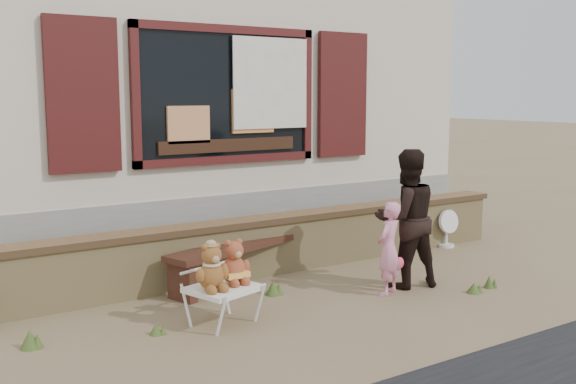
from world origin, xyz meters
TOP-DOWN VIEW (x-y plane):
  - ground at (0.00, 0.00)m, footprint 80.00×80.00m
  - shopfront at (0.00, 4.49)m, footprint 8.04×5.13m
  - brick_wall at (0.00, 1.00)m, footprint 7.10×0.36m
  - bench at (-0.55, 0.80)m, footprint 1.80×0.88m
  - folding_chair at (-1.28, -0.27)m, footprint 0.69×0.64m
  - teddy_bear_left at (-1.42, -0.31)m, footprint 0.38×0.35m
  - teddy_bear_right at (-1.15, -0.23)m, footprint 0.37×0.34m
  - child at (0.58, -0.41)m, footprint 0.42×0.36m
  - adult at (0.93, -0.28)m, footprint 0.84×0.72m
  - fan_right at (2.73, 0.80)m, footprint 0.32×0.22m
  - grass_tufts at (-0.19, -0.04)m, footprint 4.66×1.47m

SIDE VIEW (x-z plane):
  - ground at x=0.00m, z-range 0.00..0.00m
  - grass_tufts at x=-0.19m, z-range -0.01..0.15m
  - fan_right at x=2.73m, z-range 0.00..0.52m
  - folding_chair at x=-1.28m, z-range 0.14..0.49m
  - bench at x=-0.55m, z-range 0.10..0.56m
  - brick_wall at x=0.00m, z-range 0.01..0.67m
  - child at x=0.58m, z-range 0.00..0.97m
  - teddy_bear_right at x=-1.15m, z-range 0.35..0.77m
  - teddy_bear_left at x=-1.42m, z-range 0.35..0.78m
  - adult at x=0.93m, z-range 0.00..1.49m
  - shopfront at x=0.00m, z-range 0.00..4.00m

